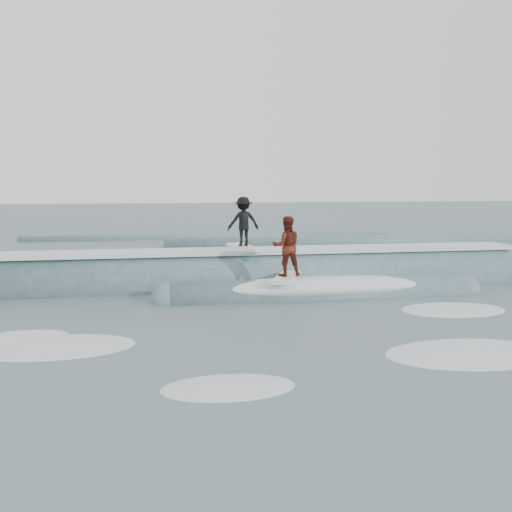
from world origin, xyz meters
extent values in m
plane|color=#384D52|center=(0.00, 0.00, 0.00)|extent=(160.00, 160.00, 0.00)
cylinder|color=#3C5B65|center=(0.00, 6.16, 0.00)|extent=(19.15, 2.15, 2.15)
cylinder|color=#3C5B65|center=(1.80, 3.96, 0.00)|extent=(9.00, 1.11, 1.11)
sphere|color=#3C5B65|center=(-2.70, 3.96, 0.00)|extent=(1.11, 1.11, 1.11)
sphere|color=#3C5B65|center=(6.30, 3.96, 0.00)|extent=(1.11, 1.11, 1.11)
cube|color=silver|center=(0.00, 6.16, 1.14)|extent=(18.00, 1.30, 0.14)
ellipsoid|color=silver|center=(1.80, 3.96, 0.30)|extent=(7.60, 1.30, 0.60)
cube|color=white|center=(-0.24, 6.16, 1.26)|extent=(0.94, 2.07, 0.10)
imported|color=black|center=(-0.24, 6.16, 2.11)|extent=(1.07, 0.68, 1.59)
cube|color=white|center=(0.69, 3.96, 0.61)|extent=(1.32, 2.05, 0.10)
imported|color=#4C180E|center=(0.69, 3.96, 1.53)|extent=(0.87, 0.69, 1.74)
ellipsoid|color=silver|center=(3.08, -2.01, 0.00)|extent=(3.60, 2.45, 0.10)
ellipsoid|color=silver|center=(-5.16, -0.09, 0.00)|extent=(3.02, 2.06, 0.10)
ellipsoid|color=silver|center=(-1.91, -3.03, 0.00)|extent=(1.95, 1.33, 0.10)
ellipsoid|color=silver|center=(4.70, 1.66, 0.00)|extent=(2.36, 1.61, 0.10)
ellipsoid|color=silver|center=(-5.92, 0.81, 0.00)|extent=(1.85, 1.26, 0.10)
cylinder|color=#3C5B65|center=(-9.22, 14.00, 0.00)|extent=(22.00, 0.70, 0.70)
cylinder|color=#3C5B65|center=(8.34, 18.00, 0.00)|extent=(22.00, 0.80, 0.80)
cylinder|color=#3C5B65|center=(0.24, 22.00, 0.00)|extent=(22.00, 0.60, 0.60)
camera|label=1|loc=(-3.03, -12.05, 3.39)|focal=40.00mm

